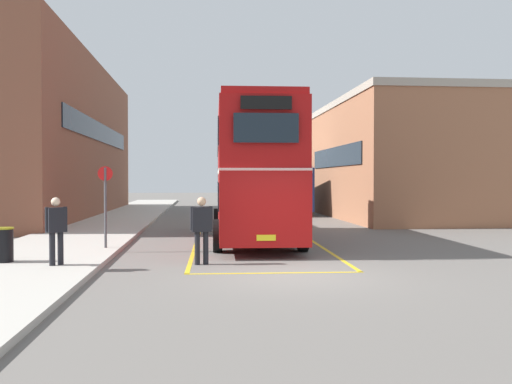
% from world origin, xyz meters
% --- Properties ---
extents(ground_plane, '(135.60, 135.60, 0.00)m').
position_xyz_m(ground_plane, '(0.00, 14.40, 0.00)').
color(ground_plane, '#66605B').
extents(sidewalk_left, '(4.00, 57.60, 0.14)m').
position_xyz_m(sidewalk_left, '(-6.50, 16.80, 0.07)').
color(sidewalk_left, '#B2ADA3').
rests_on(sidewalk_left, ground).
extents(brick_building_left, '(6.98, 25.47, 9.15)m').
position_xyz_m(brick_building_left, '(-11.56, 22.23, 4.58)').
color(brick_building_left, brown).
rests_on(brick_building_left, ground).
extents(depot_building_right, '(8.95, 14.80, 6.70)m').
position_xyz_m(depot_building_right, '(9.91, 18.86, 3.35)').
color(depot_building_right, '#9E6647').
rests_on(depot_building_right, ground).
extents(double_decker_bus, '(3.06, 10.44, 4.75)m').
position_xyz_m(double_decker_bus, '(-0.17, 7.53, 2.51)').
color(double_decker_bus, black).
rests_on(double_decker_bus, ground).
extents(single_deck_bus, '(3.66, 10.00, 3.02)m').
position_xyz_m(single_deck_bus, '(2.72, 24.62, 1.64)').
color(single_deck_bus, black).
rests_on(single_deck_bus, ground).
extents(pedestrian_boarding, '(0.58, 0.31, 1.75)m').
position_xyz_m(pedestrian_boarding, '(-2.04, 1.86, 1.02)').
color(pedestrian_boarding, black).
rests_on(pedestrian_boarding, ground).
extents(pedestrian_waiting_near, '(0.50, 0.46, 1.64)m').
position_xyz_m(pedestrian_waiting_near, '(-5.52, 1.17, 1.08)').
color(pedestrian_waiting_near, black).
rests_on(pedestrian_waiting_near, sidewalk_left).
extents(litter_bin, '(0.52, 0.52, 0.86)m').
position_xyz_m(litter_bin, '(-6.99, 1.84, 0.57)').
color(litter_bin, black).
rests_on(litter_bin, sidewalk_left).
extents(bus_stop_sign, '(0.43, 0.14, 2.47)m').
position_xyz_m(bus_stop_sign, '(-4.93, 4.62, 1.63)').
color(bus_stop_sign, '#4C4C51').
rests_on(bus_stop_sign, sidewalk_left).
extents(bay_marking_yellow, '(4.54, 12.47, 0.01)m').
position_xyz_m(bay_marking_yellow, '(-0.19, 5.59, 0.00)').
color(bay_marking_yellow, gold).
rests_on(bay_marking_yellow, ground).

